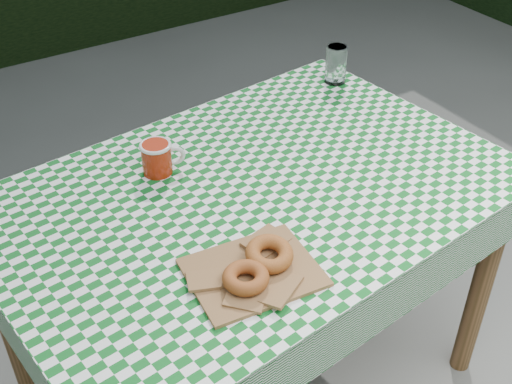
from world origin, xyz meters
TOP-DOWN VIEW (x-y plane):
  - table at (-0.09, 0.20)m, footprint 1.33×0.96m
  - tablecloth at (-0.09, 0.20)m, footprint 1.35×0.99m
  - paper_bag at (-0.25, -0.05)m, footprint 0.28×0.24m
  - bagel_front at (-0.29, -0.08)m, footprint 0.11×0.11m
  - bagel_back at (-0.21, -0.05)m, footprint 0.11×0.11m
  - coffee_mug at (-0.26, 0.39)m, footprint 0.19×0.19m
  - drinking_glass at (0.42, 0.54)m, footprint 0.07×0.07m

SIDE VIEW (x-z plane):
  - table at x=-0.09m, z-range 0.00..0.75m
  - tablecloth at x=-0.09m, z-range 0.75..0.76m
  - paper_bag at x=-0.25m, z-range 0.76..0.77m
  - bagel_front at x=-0.29m, z-range 0.77..0.80m
  - bagel_back at x=-0.21m, z-range 0.77..0.80m
  - coffee_mug at x=-0.26m, z-range 0.76..0.84m
  - drinking_glass at x=0.42m, z-range 0.76..0.87m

